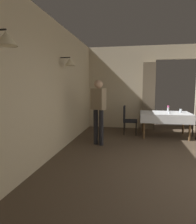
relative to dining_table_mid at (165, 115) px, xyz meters
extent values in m
cube|color=beige|center=(-2.73, -3.02, 0.83)|extent=(0.12, 8.40, 3.00)
cone|color=beige|center=(-2.43, -4.22, 1.46)|extent=(0.26, 0.26, 0.18)
cylinder|color=black|center=(-2.55, -1.82, 1.56)|extent=(0.24, 0.02, 0.02)
cone|color=beige|center=(-2.43, -1.82, 1.46)|extent=(0.26, 0.26, 0.18)
cube|color=beige|center=(-1.48, 1.18, 0.83)|extent=(2.50, 0.12, 3.00)
cube|color=beige|center=(0.47, 1.18, 2.08)|extent=(1.40, 0.12, 0.50)
cube|color=#70604C|center=(-0.45, 1.04, 0.54)|extent=(0.44, 0.14, 2.40)
cylinder|color=brown|center=(-0.64, -0.42, -0.31)|extent=(0.06, 0.06, 0.71)
cylinder|color=brown|center=(0.64, -0.42, -0.31)|extent=(0.06, 0.06, 0.71)
cylinder|color=brown|center=(-0.64, 0.42, -0.31)|extent=(0.06, 0.06, 0.71)
cylinder|color=brown|center=(0.64, 0.42, -0.31)|extent=(0.06, 0.06, 0.71)
cube|color=brown|center=(0.00, 0.00, 0.06)|extent=(1.44, 0.99, 0.03)
cube|color=white|center=(0.00, 0.00, 0.08)|extent=(1.50, 1.05, 0.01)
cube|color=white|center=(0.00, -0.53, -0.05)|extent=(1.50, 0.02, 0.26)
cube|color=white|center=(0.00, 0.53, -0.05)|extent=(1.50, 0.02, 0.26)
cube|color=white|center=(-0.75, 0.00, -0.05)|extent=(0.02, 1.05, 0.26)
cube|color=white|center=(0.75, 0.00, -0.05)|extent=(0.02, 1.05, 0.26)
cylinder|color=black|center=(0.87, -0.24, -0.46)|extent=(0.04, 0.04, 0.42)
cylinder|color=black|center=(0.87, 0.14, -0.46)|extent=(0.04, 0.04, 0.42)
cylinder|color=black|center=(-0.87, 0.30, -0.46)|extent=(0.04, 0.04, 0.42)
cylinder|color=black|center=(-0.87, -0.08, -0.46)|extent=(0.04, 0.04, 0.42)
cylinder|color=black|center=(-1.25, 0.30, -0.46)|extent=(0.04, 0.04, 0.42)
cylinder|color=black|center=(-1.25, -0.08, -0.46)|extent=(0.04, 0.04, 0.42)
cube|color=black|center=(-1.06, 0.11, -0.23)|extent=(0.44, 0.44, 0.06)
cube|color=black|center=(-1.26, 0.11, 0.02)|extent=(0.05, 0.42, 0.48)
cylinder|color=silver|center=(0.11, 0.19, 0.16)|extent=(0.06, 0.06, 0.14)
sphere|color=#D84C8C|center=(0.11, 0.19, 0.26)|extent=(0.07, 0.07, 0.07)
cylinder|color=silver|center=(0.47, 0.06, 0.14)|extent=(0.08, 0.08, 0.12)
cylinder|color=silver|center=(0.08, -0.29, 0.12)|extent=(0.06, 0.06, 0.08)
cylinder|color=black|center=(-1.94, -1.24, -0.19)|extent=(0.12, 0.12, 0.95)
cylinder|color=black|center=(-1.77, -1.32, -0.19)|extent=(0.12, 0.12, 0.95)
cube|color=gray|center=(-1.86, -1.28, 0.56)|extent=(0.42, 0.35, 0.55)
sphere|color=tan|center=(-1.86, -1.28, 0.94)|extent=(0.22, 0.22, 0.22)
camera|label=1|loc=(-0.87, -6.51, 0.88)|focal=32.61mm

